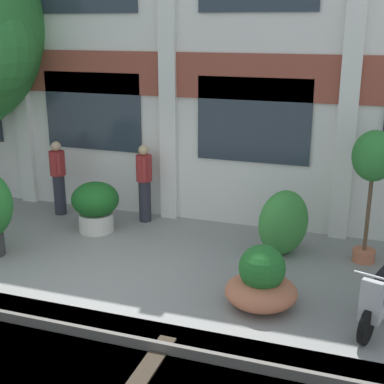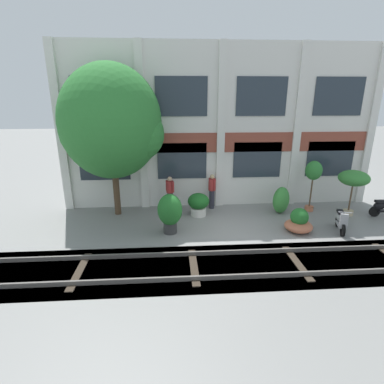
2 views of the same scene
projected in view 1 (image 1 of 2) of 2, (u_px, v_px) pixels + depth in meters
ground_plane at (103, 277)px, 9.03m from camera, size 80.00×80.00×0.00m
apartment_facade at (172, 43)px, 11.00m from camera, size 14.80×0.64×7.46m
rail_tracks at (15, 367)px, 6.88m from camera, size 22.44×2.80×0.43m
potted_plant_wide_bowl at (261, 282)px, 8.02m from camera, size 1.10×1.10×0.97m
potted_plant_fluted_column at (95, 204)px, 10.90m from camera, size 0.97×0.97×1.03m
potted_plant_tall_urn at (373, 164)px, 9.10m from camera, size 0.74×0.74×2.39m
scooter_second_parked at (380, 298)px, 7.43m from camera, size 0.65×1.34×0.98m
resident_by_doorway at (144, 181)px, 11.36m from camera, size 0.34×0.49×1.68m
resident_watching_tracks at (58, 175)px, 11.79m from camera, size 0.39×0.41×1.66m
topiary_hedge at (284, 223)px, 9.78m from camera, size 1.20×1.26×1.22m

